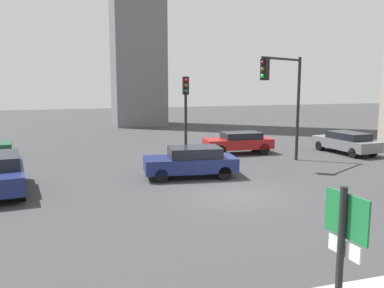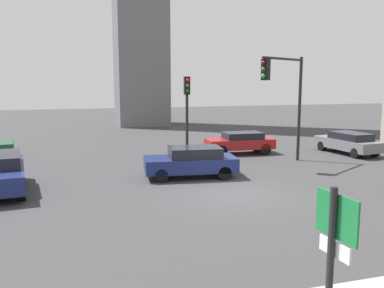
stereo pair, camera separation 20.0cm
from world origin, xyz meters
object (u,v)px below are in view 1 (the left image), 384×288
Objects in this scene: car_0 at (239,142)px; direction_sign at (342,260)px; car_3 at (346,142)px; car_4 at (191,161)px; traffic_light_1 at (283,87)px; traffic_light_0 at (186,101)px.

direction_sign is at bearing 73.23° from car_0.
car_4 is at bearing 100.95° from car_3.
traffic_light_1 reaches higher than car_4.
traffic_light_0 is at bearing -71.91° from traffic_light_1.
direction_sign reaches higher than car_3.
direction_sign is at bearing -4.53° from traffic_light_0.
car_4 is (-5.26, -1.39, -3.26)m from traffic_light_1.
car_3 is (12.40, 15.84, -1.18)m from direction_sign.
car_4 is (-4.45, -4.91, 0.02)m from car_0.
traffic_light_1 reaches higher than direction_sign.
direction_sign is at bearing 136.36° from car_3.
traffic_light_0 is 0.82× the size of traffic_light_1.
car_3 is at bearing -156.92° from car_4.
traffic_light_1 is (7.06, 14.08, 2.11)m from direction_sign.
direction_sign is 12.87m from car_4.
direction_sign is 15.89m from traffic_light_1.
car_3 is at bearing 47.25° from direction_sign.
car_0 is at bearing 68.42° from car_3.
traffic_light_0 is 1.07× the size of car_4.
traffic_light_0 is at bearing 73.10° from car_3.
car_0 is (6.25, 17.60, -1.16)m from direction_sign.
car_0 is at bearing -106.95° from traffic_light_1.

